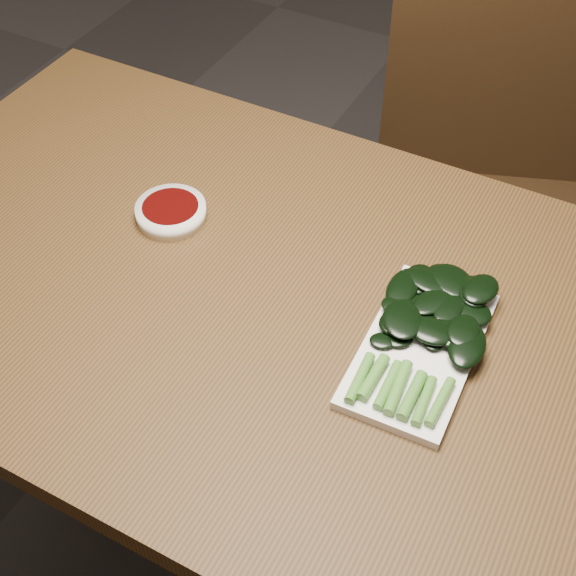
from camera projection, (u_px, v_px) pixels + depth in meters
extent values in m
plane|color=#302D2D|center=(286.00, 537.00, 1.69)|extent=(6.00, 6.00, 0.00)
cube|color=#442C13|center=(285.00, 308.00, 1.16)|extent=(1.40, 0.80, 0.04)
cylinder|color=#442C13|center=(111.00, 221.00, 1.84)|extent=(0.05, 0.05, 0.71)
cube|color=black|center=(479.00, 239.00, 1.70)|extent=(0.59, 0.59, 0.04)
cylinder|color=black|center=(371.00, 368.00, 1.74)|extent=(0.04, 0.04, 0.41)
cylinder|color=black|center=(559.00, 388.00, 1.71)|extent=(0.04, 0.04, 0.41)
cylinder|color=black|center=(381.00, 243.00, 2.01)|extent=(0.04, 0.04, 0.41)
cylinder|color=black|center=(543.00, 257.00, 1.98)|extent=(0.04, 0.04, 0.41)
cube|color=black|center=(496.00, 86.00, 1.66)|extent=(0.44, 0.19, 0.44)
cylinder|color=white|center=(171.00, 212.00, 1.25)|extent=(0.11, 0.11, 0.02)
cylinder|color=#390605|center=(170.00, 207.00, 1.25)|extent=(0.09, 0.09, 0.00)
cube|color=white|center=(419.00, 349.00, 1.07)|extent=(0.15, 0.28, 0.01)
cylinder|color=#4C8B30|center=(360.00, 378.00, 1.02)|extent=(0.02, 0.08, 0.01)
cylinder|color=#4C8B30|center=(373.00, 377.00, 1.02)|extent=(0.02, 0.07, 0.02)
cylinder|color=#4C8B30|center=(388.00, 385.00, 1.02)|extent=(0.02, 0.08, 0.01)
cylinder|color=#4C8B30|center=(398.00, 388.00, 1.01)|extent=(0.02, 0.08, 0.02)
cylinder|color=#4C8B30|center=(412.00, 395.00, 1.00)|extent=(0.02, 0.08, 0.02)
cylinder|color=#4C8B30|center=(424.00, 401.00, 1.00)|extent=(0.02, 0.08, 0.01)
cylinder|color=#4C8B30|center=(440.00, 402.00, 1.00)|extent=(0.01, 0.08, 0.01)
ellipsoid|color=black|center=(419.00, 279.00, 1.14)|extent=(0.06, 0.07, 0.01)
ellipsoid|color=black|center=(403.00, 287.00, 1.13)|extent=(0.05, 0.08, 0.01)
ellipsoid|color=black|center=(471.00, 312.00, 1.10)|extent=(0.07, 0.06, 0.01)
ellipsoid|color=black|center=(431.00, 331.00, 1.07)|extent=(0.06, 0.05, 0.01)
ellipsoid|color=black|center=(442.00, 280.00, 1.14)|extent=(0.08, 0.08, 0.01)
ellipsoid|color=black|center=(467.00, 345.00, 1.05)|extent=(0.06, 0.09, 0.01)
ellipsoid|color=black|center=(418.00, 309.00, 1.10)|extent=(0.07, 0.07, 0.01)
ellipsoid|color=black|center=(398.00, 321.00, 1.08)|extent=(0.07, 0.07, 0.01)
ellipsoid|color=black|center=(463.00, 330.00, 1.06)|extent=(0.05, 0.06, 0.01)
ellipsoid|color=black|center=(397.00, 305.00, 1.10)|extent=(0.06, 0.05, 0.01)
ellipsoid|color=black|center=(435.00, 300.00, 1.11)|extent=(0.07, 0.09, 0.01)
ellipsoid|color=black|center=(403.00, 319.00, 1.08)|extent=(0.08, 0.09, 0.01)
ellipsoid|color=black|center=(451.00, 281.00, 1.13)|extent=(0.09, 0.09, 0.01)
ellipsoid|color=black|center=(426.00, 290.00, 1.13)|extent=(0.05, 0.05, 0.01)
ellipsoid|color=black|center=(426.00, 280.00, 1.13)|extent=(0.05, 0.05, 0.01)
ellipsoid|color=black|center=(450.00, 307.00, 1.10)|extent=(0.04, 0.07, 0.01)
ellipsoid|color=black|center=(474.00, 291.00, 1.11)|extent=(0.07, 0.07, 0.01)
ellipsoid|color=black|center=(434.00, 283.00, 1.13)|extent=(0.09, 0.05, 0.01)
ellipsoid|color=black|center=(480.00, 289.00, 1.11)|extent=(0.06, 0.07, 0.01)
ellipsoid|color=black|center=(449.00, 333.00, 1.07)|extent=(0.07, 0.07, 0.01)
ellipsoid|color=black|center=(398.00, 339.00, 1.07)|extent=(0.05, 0.04, 0.01)
ellipsoid|color=black|center=(461.00, 357.00, 1.05)|extent=(0.03, 0.04, 0.01)
ellipsoid|color=black|center=(433.00, 339.00, 1.07)|extent=(0.05, 0.05, 0.01)
ellipsoid|color=black|center=(383.00, 341.00, 1.07)|extent=(0.05, 0.04, 0.01)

